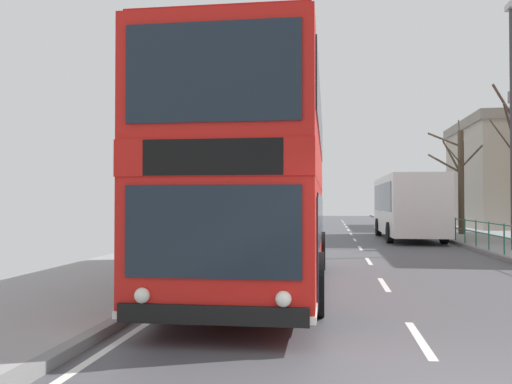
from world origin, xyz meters
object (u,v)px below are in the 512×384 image
bare_tree_far_01 (460,177)px  double_decker_bus_main (262,182)px  background_bus_far_lane (407,205)px  street_lamp_far_side (512,109)px

bare_tree_far_01 → double_decker_bus_main: bearing=-114.5°
background_bus_far_lane → bare_tree_far_01: (3.16, 2.59, 1.55)m
double_decker_bus_main → bare_tree_far_01: bearing=65.5°
background_bus_far_lane → bare_tree_far_01: bearing=39.4°
double_decker_bus_main → bare_tree_far_01: bare_tree_far_01 is taller
background_bus_far_lane → bare_tree_far_01: bare_tree_far_01 is taller
background_bus_far_lane → double_decker_bus_main: bearing=-108.3°
double_decker_bus_main → background_bus_far_lane: 16.93m
bare_tree_far_01 → street_lamp_far_side: bearing=-92.9°
street_lamp_far_side → bare_tree_far_01: street_lamp_far_side is taller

